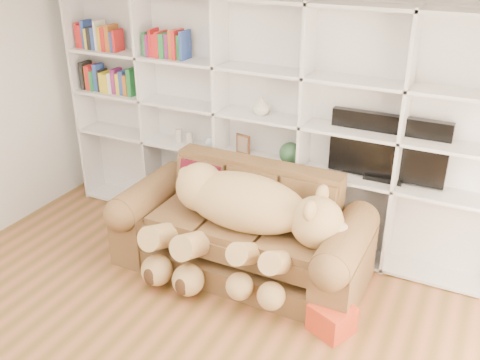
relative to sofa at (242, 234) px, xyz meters
The scene contains 13 objects.
wall_back 1.30m from the sofa, 97.49° to the left, with size 5.00×0.02×2.70m, color white.
bookshelf 1.23m from the sofa, 116.40° to the left, with size 4.43×0.35×2.40m.
sofa is the anchor object (origin of this frame).
teddy_bear 0.37m from the sofa, 68.04° to the right, with size 1.71×0.94×0.99m.
throw_pillow 0.65m from the sofa, 162.94° to the left, with size 0.42×0.14×0.42m, color #5D1017.
gift_box 1.16m from the sofa, 24.73° to the right, with size 0.30×0.28×0.24m, color red.
tv 1.52m from the sofa, 32.66° to the left, with size 1.03×0.18×0.61m.
picture_frame 0.94m from the sofa, 115.54° to the left, with size 0.16×0.03×0.20m, color brown.
green_vase 0.91m from the sofa, 73.45° to the left, with size 0.21×0.21×0.21m, color #29502F.
figurine_tall 1.38m from the sofa, 148.78° to the left, with size 0.07×0.07×0.15m, color beige.
figurine_short 1.27m from the sofa, 145.23° to the left, with size 0.08×0.08×0.13m, color beige.
snow_globe 1.10m from the sofa, 136.61° to the left, with size 0.11×0.11×0.11m, color white.
shelf_vase 1.23m from the sofa, 100.39° to the left, with size 0.17×0.17×0.18m, color beige.
Camera 1 is at (1.98, -2.15, 2.96)m, focal length 40.00 mm.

